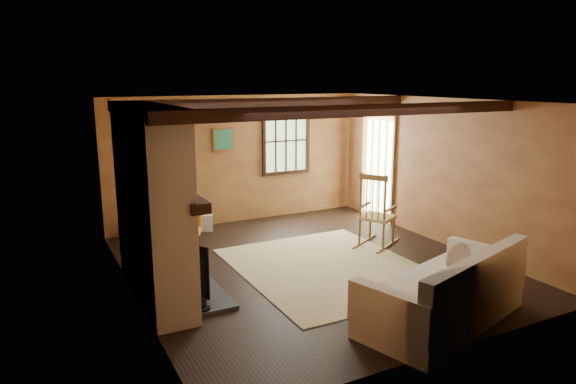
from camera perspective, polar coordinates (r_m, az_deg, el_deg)
ground at (r=7.65m, az=2.41°, el=-8.17°), size 5.50×5.50×0.00m
room_envelope at (r=7.57m, az=3.01°, el=4.39°), size 5.02×5.52×2.44m
fireplace at (r=6.55m, az=-14.70°, el=-2.02°), size 1.02×2.30×2.40m
rug at (r=7.59m, az=4.49°, el=-8.36°), size 2.50×3.00×0.01m
rocking_chair at (r=8.51m, az=9.76°, el=-2.54°), size 1.00×0.84×1.23m
sofa at (r=6.14m, az=17.28°, el=-10.98°), size 2.37×1.55×0.88m
firewood_pile at (r=9.34m, az=-15.96°, el=-4.05°), size 0.64×0.12×0.23m
laundry_basket at (r=9.50m, az=-9.89°, el=-3.24°), size 0.59×0.52×0.30m
basket_pillow at (r=9.44m, az=-9.95°, el=-1.71°), size 0.52×0.46×0.22m
armchair at (r=8.72m, az=-12.81°, el=-3.18°), size 1.14×1.13×0.78m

